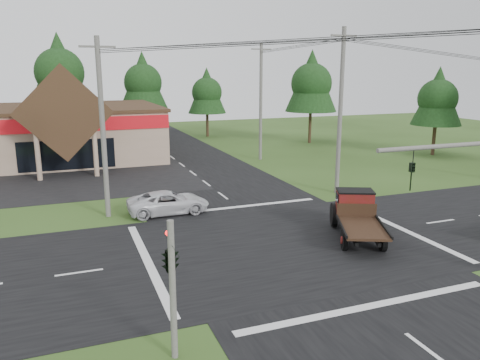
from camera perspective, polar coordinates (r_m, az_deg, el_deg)
name	(u,v)px	position (r m, az deg, el deg)	size (l,w,h in m)	color
ground	(286,244)	(24.12, 5.64, -7.74)	(120.00, 120.00, 0.00)	#2D4619
road_ns	(286,244)	(24.12, 5.64, -7.71)	(12.00, 120.00, 0.02)	black
road_ew	(286,243)	(24.12, 5.64, -7.71)	(120.00, 12.00, 0.02)	black
parking_apron	(15,184)	(40.24, -25.76, -0.47)	(28.00, 14.00, 0.02)	black
cvs_building	(1,133)	(50.34, -27.09, 5.08)	(30.40, 18.20, 9.19)	tan
traffic_signal_corner	(170,247)	(14.02, -8.55, -8.08)	(0.53, 2.48, 4.40)	#595651
utility_pole_nw	(103,127)	(28.39, -16.40, 6.17)	(2.00, 0.30, 10.50)	#595651
utility_pole_ne	(340,111)	(33.59, 12.13, 8.26)	(2.00, 0.30, 11.50)	#595651
utility_pole_n	(261,101)	(45.97, 2.55, 9.58)	(2.00, 0.30, 11.20)	#595651
tree_row_c	(59,70)	(61.13, -21.16, 12.40)	(7.28, 7.28, 13.13)	#332316
tree_row_d	(143,81)	(62.97, -11.76, 11.76)	(6.16, 6.16, 11.11)	#332316
tree_row_e	(207,91)	(62.87, -4.06, 10.77)	(5.04, 5.04, 9.09)	#332316
tree_side_ne	(311,82)	(57.51, 8.71, 11.78)	(6.16, 6.16, 11.11)	#332316
tree_side_e_near	(438,97)	(52.61, 22.97, 9.34)	(5.04, 5.04, 9.09)	#332316
antique_flatbed_truck	(358,217)	(25.08, 14.20, -4.39)	(2.17, 5.69, 2.38)	#55180C
white_pickup	(168,202)	(29.13, -8.72, -2.71)	(2.30, 4.98, 1.38)	silver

